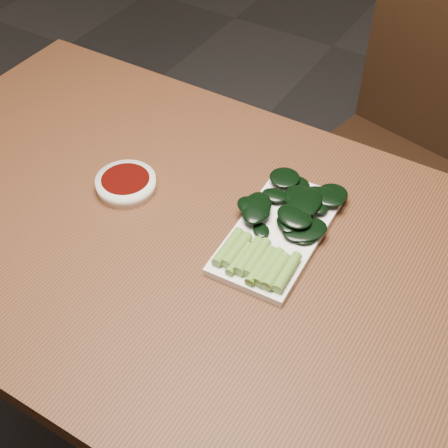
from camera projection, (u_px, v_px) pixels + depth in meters
The scene contains 6 objects.
ground at pixel (211, 435), 1.64m from camera, with size 6.00×6.00×0.00m, color #2A2828.
table at pixel (205, 266), 1.15m from camera, with size 1.40×0.80×0.75m.
chair_far at pixel (398, 149), 1.70m from camera, with size 0.49×0.49×0.89m.
sauce_bowl at pixel (126, 184), 1.19m from camera, with size 0.11×0.11×0.03m.
serving_plate at pixel (278, 233), 1.10m from camera, with size 0.16×0.29×0.01m.
gai_lan at pixel (284, 222), 1.10m from camera, with size 0.19×0.31×0.03m.
Camera 1 is at (0.42, -0.63, 1.55)m, focal length 50.00 mm.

